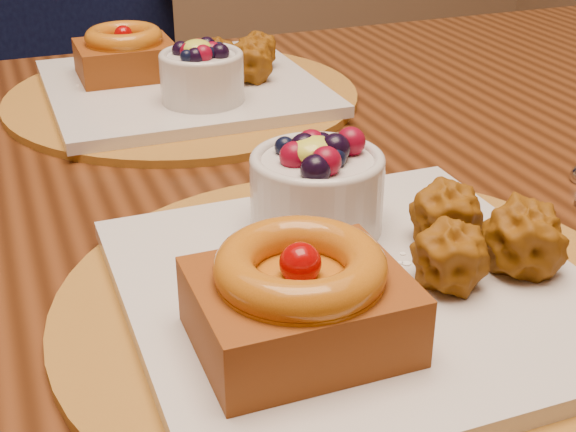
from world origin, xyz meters
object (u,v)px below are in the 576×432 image
object	(u,v)px
place_setting_far	(181,81)
chair_far	(56,134)
place_setting_near	(349,270)
dining_table	(248,254)

from	to	relation	value
place_setting_far	chair_far	xyz separation A→B (m)	(-0.10, 0.59, -0.26)
place_setting_far	place_setting_near	bearing A→B (deg)	-90.10
place_setting_near	place_setting_far	xyz separation A→B (m)	(0.00, 0.43, -0.00)
dining_table	chair_far	xyz separation A→B (m)	(-0.10, 0.80, -0.16)
place_setting_far	chair_far	bearing A→B (deg)	99.49
dining_table	place_setting_near	size ratio (longest dim) A/B	4.21
place_setting_near	place_setting_far	bearing A→B (deg)	89.90
place_setting_far	chair_far	distance (m)	0.65
place_setting_near	chair_far	size ratio (longest dim) A/B	0.41
dining_table	chair_far	distance (m)	0.82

